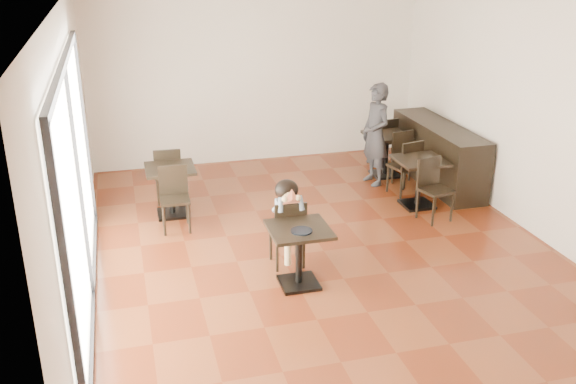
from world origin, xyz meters
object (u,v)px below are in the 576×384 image
object	(u,v)px
chair_left_a	(168,174)
chair_left_b	(175,200)
child_table	(299,257)
child	(287,223)
chair_back_b	(408,160)
child_chair	(287,232)
adult_patron	(376,134)
cafe_table_mid	(419,183)
chair_mid_b	(436,191)
cafe_table_back	(386,155)
chair_back_a	(382,141)
chair_mid_a	(404,167)
cafe_table_left	(172,191)

from	to	relation	value
chair_left_a	chair_left_b	size ratio (longest dim) A/B	1.00
child_table	child	world-z (taller)	child
chair_left_b	chair_back_b	world-z (taller)	chair_left_b
child_chair	chair_left_a	distance (m)	2.81
child	adult_patron	world-z (taller)	adult_patron
cafe_table_mid	chair_left_a	bearing A→B (deg)	162.29
chair_mid_b	adult_patron	bearing A→B (deg)	85.07
adult_patron	cafe_table_back	bearing A→B (deg)	122.49
adult_patron	chair_back_a	xyz separation A→B (m)	(0.49, 0.85, -0.41)
child	chair_mid_a	xyz separation A→B (m)	(2.45, 1.88, -0.11)
child_table	chair_mid_b	bearing A→B (deg)	28.58
adult_patron	chair_left_b	bearing A→B (deg)	-82.04
chair_mid_a	chair_left_a	bearing A→B (deg)	-23.94
cafe_table_back	chair_mid_a	distance (m)	0.88
chair_mid_a	chair_left_b	bearing A→B (deg)	-7.02
child	chair_left_b	size ratio (longest dim) A/B	1.24
cafe_table_mid	chair_mid_b	distance (m)	0.56
child_table	child_chair	distance (m)	0.56
cafe_table_back	chair_mid_a	world-z (taller)	chair_mid_a
chair_mid_a	chair_back_b	xyz separation A→B (m)	(0.22, 0.32, -0.01)
child	cafe_table_mid	bearing A→B (deg)	28.58
adult_patron	cafe_table_left	xyz separation A→B (m)	(-3.42, -0.49, -0.48)
cafe_table_back	chair_mid_a	size ratio (longest dim) A/B	0.82
child_chair	cafe_table_left	bearing A→B (deg)	-57.52
adult_patron	child_table	bearing A→B (deg)	-44.82
cafe_table_back	chair_back_a	distance (m)	0.58
adult_patron	chair_back_a	distance (m)	1.06
cafe_table_left	chair_mid_b	bearing A→B (deg)	-17.71
child	chair_back_a	bearing A→B (deg)	51.12
adult_patron	chair_mid_b	bearing A→B (deg)	0.38
cafe_table_left	chair_left_a	bearing A→B (deg)	90.00
chair_mid_b	cafe_table_left	bearing A→B (deg)	148.03
cafe_table_back	cafe_table_left	bearing A→B (deg)	-168.14
chair_back_a	chair_mid_a	bearing A→B (deg)	72.38
child_table	chair_back_a	world-z (taller)	chair_back_a
child_chair	child	world-z (taller)	child
cafe_table_mid	cafe_table_left	world-z (taller)	cafe_table_mid
child	cafe_table_back	bearing A→B (deg)	47.62
child_chair	chair_back_b	distance (m)	3.46
chair_left_b	chair_back_a	xyz separation A→B (m)	(3.91, 1.89, -0.00)
chair_back_a	child_table	bearing A→B (deg)	46.40
child	adult_patron	distance (m)	3.29
chair_mid_b	chair_back_b	world-z (taller)	chair_mid_b
chair_left_a	chair_back_a	bearing A→B (deg)	-166.71
cafe_table_left	chair_mid_b	size ratio (longest dim) A/B	0.82
cafe_table_mid	chair_back_a	world-z (taller)	chair_back_a
cafe_table_mid	cafe_table_left	size ratio (longest dim) A/B	1.01
chair_mid_a	chair_left_a	size ratio (longest dim) A/B	1.01
child	chair_back_b	xyz separation A→B (m)	(2.66, 2.20, -0.11)
child_table	chair_back_a	bearing A→B (deg)	55.35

